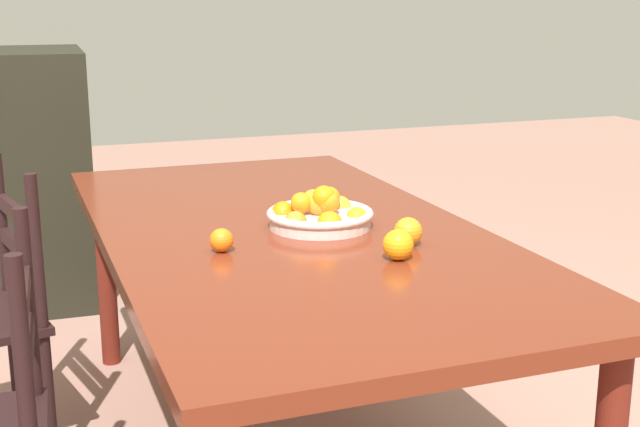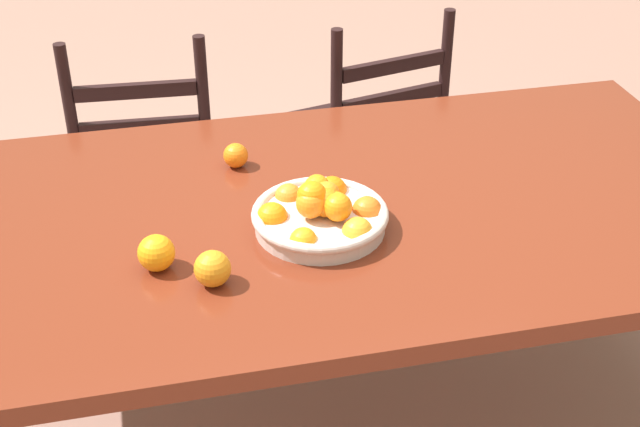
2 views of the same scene
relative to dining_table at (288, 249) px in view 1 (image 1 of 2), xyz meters
The scene contains 6 objects.
dining_table is the anchor object (origin of this frame).
cabinet 1.95m from the dining_table, 19.35° to the left, with size 0.72×0.53×1.15m, color black.
fruit_bowl 0.14m from the dining_table, 108.82° to the right, with size 0.31×0.31×0.13m.
orange_loose_0 0.44m from the dining_table, 158.04° to the right, with size 0.08×0.08×0.08m, color orange.
orange_loose_1 0.31m from the dining_table, 125.96° to the left, with size 0.06×0.06×0.06m, color orange.
orange_loose_2 0.39m from the dining_table, 140.35° to the right, with size 0.08×0.08×0.08m, color orange.
Camera 1 is at (-2.30, 0.76, 1.39)m, focal length 48.90 mm.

